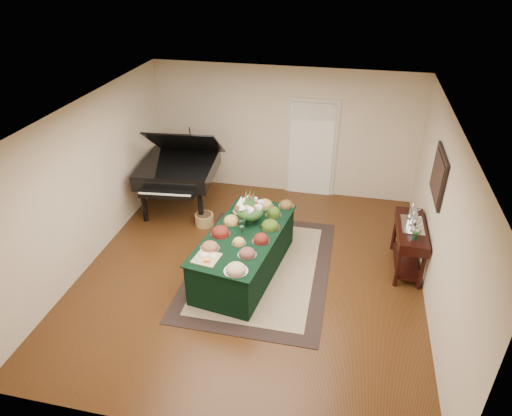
% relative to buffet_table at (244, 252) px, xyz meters
% --- Properties ---
extents(ground, '(6.00, 6.00, 0.00)m').
position_rel_buffet_table_xyz_m(ground, '(0.12, 0.03, -0.38)').
color(ground, black).
rests_on(ground, ground).
extents(area_rug, '(2.29, 3.21, 0.01)m').
position_rel_buffet_table_xyz_m(area_rug, '(0.23, 0.14, -0.38)').
color(area_rug, black).
rests_on(area_rug, ground).
extents(kitchen_doorway, '(1.05, 0.07, 2.10)m').
position_rel_buffet_table_xyz_m(kitchen_doorway, '(0.72, 3.00, 0.64)').
color(kitchen_doorway, silver).
rests_on(kitchen_doorway, ground).
extents(buffet_table, '(1.39, 2.39, 0.76)m').
position_rel_buffet_table_xyz_m(buffet_table, '(0.00, 0.00, 0.00)').
color(buffet_table, black).
rests_on(buffet_table, ground).
extents(food_platters, '(1.22, 2.33, 0.12)m').
position_rel_buffet_table_xyz_m(food_platters, '(0.04, 0.15, 0.42)').
color(food_platters, silver).
rests_on(food_platters, buffet_table).
extents(cutting_board, '(0.41, 0.41, 0.10)m').
position_rel_buffet_table_xyz_m(cutting_board, '(-0.37, -0.76, 0.41)').
color(cutting_board, tan).
rests_on(cutting_board, buffet_table).
extents(green_goblets, '(0.11, 0.29, 0.18)m').
position_rel_buffet_table_xyz_m(green_goblets, '(-0.03, 0.05, 0.47)').
color(green_goblets, black).
rests_on(green_goblets, buffet_table).
extents(floral_centerpiece, '(0.46, 0.46, 0.46)m').
position_rel_buffet_table_xyz_m(floral_centerpiece, '(0.02, 0.36, 0.65)').
color(floral_centerpiece, black).
rests_on(floral_centerpiece, buffet_table).
extents(grand_piano, '(1.65, 1.85, 1.76)m').
position_rel_buffet_table_xyz_m(grand_piano, '(-1.77, 1.79, 0.50)').
color(grand_piano, black).
rests_on(grand_piano, ground).
extents(wicker_basket, '(0.36, 0.36, 0.22)m').
position_rel_buffet_table_xyz_m(wicker_basket, '(-1.11, 1.25, -0.27)').
color(wicker_basket, '#9F7D40').
rests_on(wicker_basket, ground).
extents(mahogany_sideboard, '(0.45, 1.22, 0.83)m').
position_rel_buffet_table_xyz_m(mahogany_sideboard, '(2.62, 0.67, 0.26)').
color(mahogany_sideboard, black).
rests_on(mahogany_sideboard, ground).
extents(tea_service, '(0.34, 0.58, 0.30)m').
position_rel_buffet_table_xyz_m(tea_service, '(2.62, 0.73, 0.56)').
color(tea_service, silver).
rests_on(tea_service, mahogany_sideboard).
extents(pink_bouquet, '(0.18, 0.18, 0.23)m').
position_rel_buffet_table_xyz_m(pink_bouquet, '(2.62, 0.29, 0.60)').
color(pink_bouquet, black).
rests_on(pink_bouquet, mahogany_sideboard).
extents(wall_painting, '(0.05, 0.95, 0.75)m').
position_rel_buffet_table_xyz_m(wall_painting, '(2.84, 0.67, 1.37)').
color(wall_painting, black).
rests_on(wall_painting, ground).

